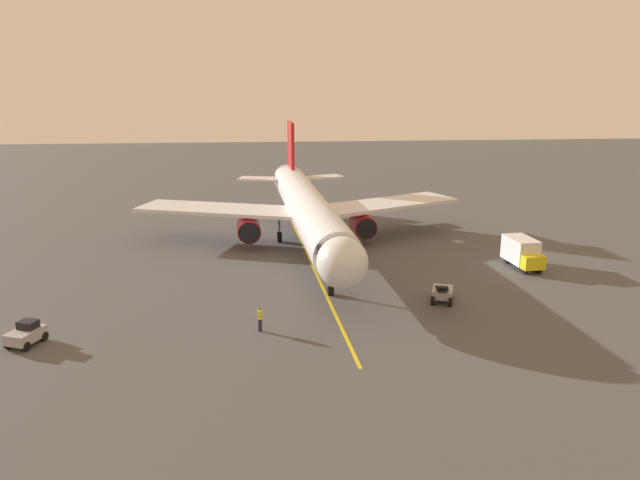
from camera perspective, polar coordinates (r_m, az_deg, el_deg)
name	(u,v)px	position (r m, az deg, el deg)	size (l,w,h in m)	color
ground_plane	(314,250)	(58.69, -0.56, -1.00)	(220.00, 220.00, 0.00)	#4C4C4F
apron_lead_in_line	(313,266)	(53.61, -0.69, -2.56)	(0.24, 40.00, 0.01)	yellow
airplane	(307,209)	(58.66, -1.22, 3.02)	(34.75, 40.34, 11.50)	silver
ground_crew_marshaller	(260,319)	(40.02, -5.80, -7.54)	(0.34, 0.45, 1.71)	#23232D
tug_near_nose	(26,334)	(42.32, -26.41, -8.10)	(2.24, 2.69, 1.50)	#9E9EA3
box_truck_portside	(523,252)	(56.05, 18.90, -1.13)	(2.33, 4.75, 2.62)	yellow
belt_loader_starboard_side	(442,292)	(46.00, 11.68, -4.96)	(2.64, 4.72, 2.32)	#9E9EA3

